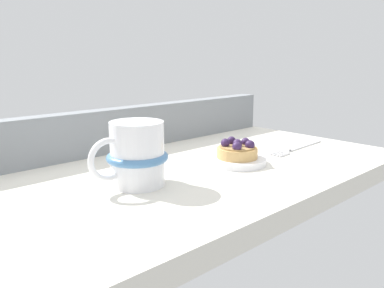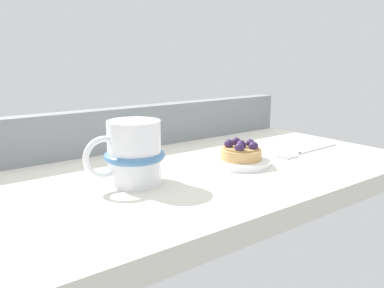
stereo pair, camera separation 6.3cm
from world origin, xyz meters
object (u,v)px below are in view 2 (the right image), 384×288
Objects in this scene: dessert_plate at (241,162)px; raspberry_tart at (241,151)px; coffee_mug at (133,153)px; dessert_fork at (310,150)px.

raspberry_tart reaches higher than dessert_plate.
coffee_mug reaches higher than dessert_plate.
coffee_mug is at bearing 173.35° from dessert_plate.
coffee_mug reaches higher than raspberry_tart.
dessert_plate reaches higher than dessert_fork.
dessert_plate is 20.53cm from coffee_mug.
coffee_mug is (-19.96, 2.33, 4.21)cm from dessert_plate.
dessert_fork is at bearing -5.25° from coffee_mug.
coffee_mug reaches higher than dessert_fork.
dessert_plate is 0.82× the size of coffee_mug.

